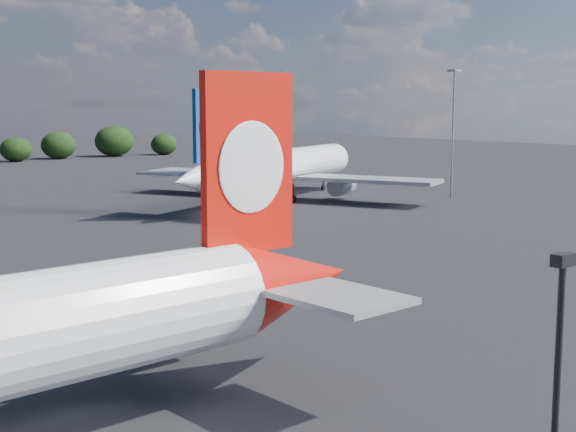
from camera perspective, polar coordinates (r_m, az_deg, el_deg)
china_southern_airliner at (r=122.34m, az=-0.88°, el=3.43°), size 48.81×47.04×16.74m
floodlight_mast_near at (r=129.36m, az=11.68°, el=7.11°), size 1.60×1.60×20.11m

